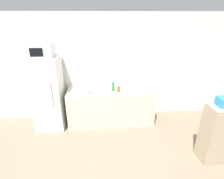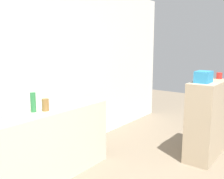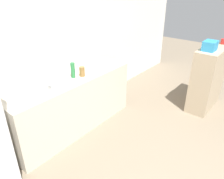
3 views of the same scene
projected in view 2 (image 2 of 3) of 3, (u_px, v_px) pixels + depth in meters
The scene contains 7 objects.
counter at pixel (28, 148), 2.91m from camera, with size 2.08×0.67×0.87m, color beige.
sink_basin at pixel (7, 114), 2.65m from camera, with size 0.36×0.32×0.06m, color #9EA3A8.
bottle_tall at pixel (33, 102), 2.82m from camera, with size 0.06×0.06×0.23m, color #2D7F42.
bottle_short at pixel (45, 105), 2.88m from camera, with size 0.08×0.08×0.14m, color olive.
shelf_cabinet at pixel (207, 119), 3.61m from camera, with size 0.87×0.36×1.12m, color tan.
basket at pixel (204, 77), 3.37m from camera, with size 0.26×0.19×0.16m, color #2D8EC6.
jar at pixel (219, 76), 3.77m from camera, with size 0.08×0.08×0.09m, color red.
Camera 2 is at (-1.27, -0.06, 1.61)m, focal length 40.00 mm.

